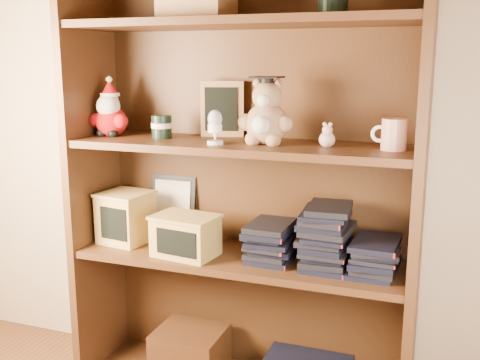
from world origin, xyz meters
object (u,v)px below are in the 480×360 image
(grad_teddy_bear, at_px, (266,118))
(treats_box, at_px, (126,217))
(bookcase, at_px, (244,189))
(teacher_mug, at_px, (393,134))

(grad_teddy_bear, height_order, treats_box, grad_teddy_bear)
(bookcase, height_order, treats_box, bookcase)
(bookcase, height_order, teacher_mug, bookcase)
(bookcase, distance_m, teacher_mug, 0.55)
(bookcase, height_order, grad_teddy_bear, bookcase)
(teacher_mug, relative_size, treats_box, 0.55)
(grad_teddy_bear, xyz_separation_m, treats_box, (-0.55, 0.01, -0.39))
(bookcase, relative_size, grad_teddy_bear, 7.06)
(grad_teddy_bear, bearing_deg, bookcase, 149.09)
(grad_teddy_bear, relative_size, teacher_mug, 2.08)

